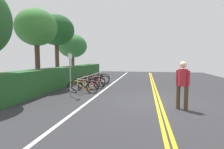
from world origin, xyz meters
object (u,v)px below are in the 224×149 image
bicycle_5 (98,79)px  pedestrian (183,82)px  tree_mid (36,28)px  tree_far_right (56,31)px  tree_extra (73,46)px  bicycle_4 (98,80)px  bicycle_1 (85,85)px  bicycle_3 (92,82)px  sign_post_near (70,70)px  bicycle_2 (91,82)px  bike_rack (91,78)px  bicycle_0 (83,87)px

bicycle_5 → pedestrian: bearing=-142.0°
tree_mid → tree_far_right: bearing=10.4°
bicycle_5 → tree_extra: (5.13, 4.12, 2.76)m
bicycle_4 → pedestrian: bearing=-139.7°
bicycle_4 → bicycle_5: 0.74m
tree_mid → tree_extra: bearing=7.5°
bicycle_1 → bicycle_3: 1.46m
tree_far_right → bicycle_5: bearing=-106.0°
sign_post_near → tree_extra: 10.89m
bicycle_4 → bicycle_5: size_ratio=0.91×
tree_extra → sign_post_near: bearing=-157.7°
pedestrian → tree_far_right: (7.17, 8.53, 3.11)m
bicycle_2 → bicycle_3: (0.79, 0.13, -0.05)m
bicycle_3 → bicycle_4: bicycle_4 is taller
bicycle_4 → sign_post_near: bearing=176.5°
pedestrian → tree_far_right: bearing=50.0°
bike_rack → tree_extra: bearing=30.9°
bicycle_3 → bicycle_0: bearing=-176.0°
tree_mid → tree_far_right: tree_far_right is taller
bicycle_3 → pedestrian: (-4.58, -4.72, 0.68)m
bicycle_2 → bicycle_0: bearing=-178.9°
tree_mid → tree_extra: tree_mid is taller
sign_post_near → tree_far_right: tree_far_right is taller
bicycle_0 → tree_mid: 4.79m
bicycle_2 → tree_extra: bearing=30.0°
bicycle_3 → pedestrian: 6.62m
sign_post_near → bicycle_2: bearing=-4.8°
bicycle_1 → tree_far_right: size_ratio=0.30×
sign_post_near → bicycle_5: bearing=-0.6°
tree_far_right → bicycle_0: bearing=-140.7°
bicycle_2 → bicycle_4: bicycle_2 is taller
bicycle_3 → bicycle_5: 1.50m
bike_rack → pedestrian: size_ratio=2.80×
bicycle_5 → tree_extra: tree_extra is taller
bicycle_5 → sign_post_near: 4.89m
bicycle_2 → pedestrian: 5.98m
bicycle_1 → bicycle_4: (2.25, -0.15, -0.01)m
bicycle_1 → bicycle_2: (0.67, -0.11, 0.03)m
tree_extra → bicycle_3: bearing=-148.0°
bicycle_1 → bicycle_2: size_ratio=0.87×
bicycle_5 → tree_extra: bearing=38.7°
bicycle_3 → tree_far_right: 5.97m
bicycle_0 → pedestrian: (-2.31, -4.56, 0.67)m
sign_post_near → pedestrian: bearing=-105.0°
pedestrian → bicycle_4: bearing=40.3°
bicycle_4 → sign_post_near: size_ratio=0.75×
bicycle_1 → pedestrian: size_ratio=0.92×
bicycle_5 → tree_far_right: size_ratio=0.32×
bicycle_1 → tree_mid: (0.22, 3.13, 3.34)m
bicycle_0 → bicycle_2: 1.48m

